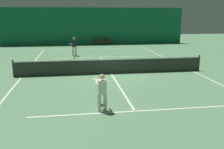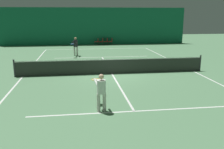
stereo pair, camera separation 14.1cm
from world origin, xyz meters
The scene contains 15 objects.
ground_plane centered at (0.00, 0.00, 0.00)m, with size 60.00×60.00×0.00m, color #56845B.
backdrop_curtain centered at (0.00, 15.87, 2.25)m, with size 23.00×0.12×4.50m.
court_line_baseline_far centered at (0.00, 11.90, 0.00)m, with size 11.00×0.10×0.00m.
court_line_service_far centered at (0.00, 6.40, 0.00)m, with size 8.25×0.10×0.00m.
court_line_service_near centered at (0.00, -6.40, 0.00)m, with size 8.25×0.10×0.00m.
court_line_sideline_left centered at (-5.50, 0.00, 0.00)m, with size 0.10×23.80×0.00m.
court_line_sideline_right centered at (5.50, 0.00, 0.00)m, with size 0.10×23.80×0.00m.
court_line_centre centered at (0.00, 0.00, 0.00)m, with size 0.10×12.80×0.00m.
tennis_net centered at (0.00, 0.00, 0.51)m, with size 12.00×0.10×1.07m.
player_near centered at (-1.28, -6.17, 0.88)m, with size 0.55×1.32×1.50m.
player_far centered at (-2.30, 7.53, 0.98)m, with size 0.74×1.40×1.69m.
courtside_chair_0 centered at (0.27, 15.32, 0.49)m, with size 0.44×0.44×0.84m.
courtside_chair_1 centered at (0.85, 15.32, 0.49)m, with size 0.44×0.44×0.84m.
courtside_chair_2 centered at (1.42, 15.32, 0.49)m, with size 0.44×0.44×0.84m.
courtside_chair_3 centered at (2.00, 15.32, 0.49)m, with size 0.44×0.44×0.84m.
Camera 2 is at (-2.12, -15.37, 3.72)m, focal length 40.00 mm.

